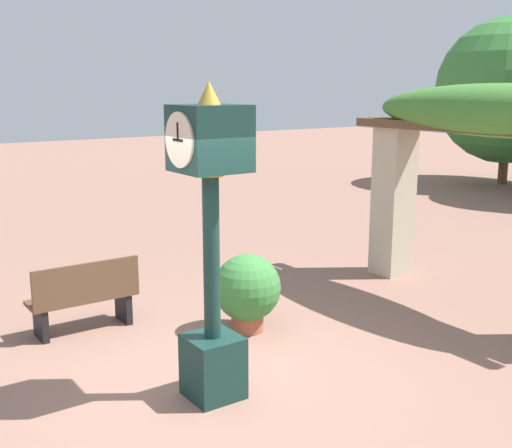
% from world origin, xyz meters
% --- Properties ---
extents(ground_plane, '(60.00, 60.00, 0.00)m').
position_xyz_m(ground_plane, '(0.00, 0.00, 0.00)').
color(ground_plane, '#8E6656').
extents(pedestal_clock, '(0.59, 0.64, 2.98)m').
position_xyz_m(pedestal_clock, '(0.20, -0.23, 1.61)').
color(pedestal_clock, '#14332D').
rests_on(pedestal_clock, ground).
extents(pergola, '(4.63, 1.10, 2.97)m').
position_xyz_m(pergola, '(0.00, 4.25, 2.23)').
color(pergola, '#BCB299').
rests_on(pergola, ground).
extents(potted_plant_near_left, '(0.82, 0.82, 0.96)m').
position_xyz_m(potted_plant_near_left, '(-1.02, 0.99, 0.52)').
color(potted_plant_near_left, '#9E563D').
rests_on(potted_plant_near_left, ground).
extents(park_bench, '(0.42, 1.30, 0.89)m').
position_xyz_m(park_bench, '(-2.13, -0.64, 0.42)').
color(park_bench, brown).
rests_on(park_bench, ground).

